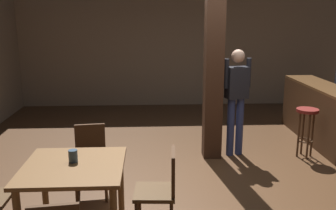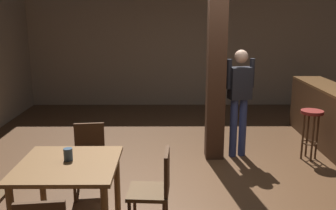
{
  "view_description": "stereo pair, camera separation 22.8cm",
  "coord_description": "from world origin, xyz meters",
  "px_view_note": "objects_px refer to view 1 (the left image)",
  "views": [
    {
      "loc": [
        -0.8,
        -4.85,
        2.24
      ],
      "look_at": [
        -0.54,
        0.08,
        1.05
      ],
      "focal_mm": 40.0,
      "sensor_mm": 36.0,
      "label": 1
    },
    {
      "loc": [
        -0.57,
        -4.86,
        2.24
      ],
      "look_at": [
        -0.54,
        0.08,
        1.05
      ],
      "focal_mm": 40.0,
      "sensor_mm": 36.0,
      "label": 2
    }
  ],
  "objects_px": {
    "chair_north": "(91,157)",
    "dining_table": "(74,176)",
    "bar_stool_near": "(307,121)",
    "bar_counter": "(317,113)",
    "napkin_cup": "(73,156)",
    "chair_east": "(162,187)",
    "standing_person": "(236,95)"
  },
  "relations": [
    {
      "from": "dining_table",
      "to": "chair_north",
      "type": "distance_m",
      "value": 0.92
    },
    {
      "from": "chair_north",
      "to": "bar_stool_near",
      "type": "distance_m",
      "value": 3.44
    },
    {
      "from": "chair_north",
      "to": "standing_person",
      "type": "distance_m",
      "value": 2.54
    },
    {
      "from": "chair_north",
      "to": "napkin_cup",
      "type": "xyz_separation_m",
      "value": [
        -0.04,
        -0.83,
        0.34
      ]
    },
    {
      "from": "bar_stool_near",
      "to": "standing_person",
      "type": "bearing_deg",
      "value": 172.23
    },
    {
      "from": "dining_table",
      "to": "napkin_cup",
      "type": "relative_size",
      "value": 7.85
    },
    {
      "from": "napkin_cup",
      "to": "bar_stool_near",
      "type": "relative_size",
      "value": 0.16
    },
    {
      "from": "standing_person",
      "to": "chair_north",
      "type": "bearing_deg",
      "value": -148.55
    },
    {
      "from": "chair_north",
      "to": "standing_person",
      "type": "xyz_separation_m",
      "value": [
        2.13,
        1.3,
        0.5
      ]
    },
    {
      "from": "chair_north",
      "to": "bar_stool_near",
      "type": "relative_size",
      "value": 1.12
    },
    {
      "from": "dining_table",
      "to": "bar_counter",
      "type": "relative_size",
      "value": 0.43
    },
    {
      "from": "chair_north",
      "to": "dining_table",
      "type": "bearing_deg",
      "value": -91.65
    },
    {
      "from": "dining_table",
      "to": "chair_north",
      "type": "xyz_separation_m",
      "value": [
        0.03,
        0.9,
        -0.15
      ]
    },
    {
      "from": "dining_table",
      "to": "bar_stool_near",
      "type": "height_order",
      "value": "bar_stool_near"
    },
    {
      "from": "standing_person",
      "to": "dining_table",
      "type": "bearing_deg",
      "value": -134.33
    },
    {
      "from": "chair_east",
      "to": "napkin_cup",
      "type": "xyz_separation_m",
      "value": [
        -0.9,
        0.07,
        0.34
      ]
    },
    {
      "from": "dining_table",
      "to": "bar_counter",
      "type": "xyz_separation_m",
      "value": [
        3.77,
        2.8,
        -0.13
      ]
    },
    {
      "from": "dining_table",
      "to": "chair_east",
      "type": "height_order",
      "value": "chair_east"
    },
    {
      "from": "dining_table",
      "to": "chair_east",
      "type": "relative_size",
      "value": 1.12
    },
    {
      "from": "chair_north",
      "to": "napkin_cup",
      "type": "distance_m",
      "value": 0.89
    },
    {
      "from": "chair_north",
      "to": "chair_east",
      "type": "relative_size",
      "value": 1.0
    },
    {
      "from": "chair_north",
      "to": "bar_stool_near",
      "type": "height_order",
      "value": "chair_north"
    },
    {
      "from": "chair_east",
      "to": "standing_person",
      "type": "relative_size",
      "value": 0.52
    },
    {
      "from": "napkin_cup",
      "to": "bar_stool_near",
      "type": "distance_m",
      "value": 3.84
    },
    {
      "from": "standing_person",
      "to": "bar_counter",
      "type": "bearing_deg",
      "value": 20.3
    },
    {
      "from": "chair_north",
      "to": "bar_counter",
      "type": "relative_size",
      "value": 0.38
    },
    {
      "from": "chair_east",
      "to": "bar_stool_near",
      "type": "relative_size",
      "value": 1.12
    },
    {
      "from": "chair_north",
      "to": "chair_east",
      "type": "xyz_separation_m",
      "value": [
        0.86,
        -0.89,
        0.0
      ]
    },
    {
      "from": "chair_north",
      "to": "standing_person",
      "type": "relative_size",
      "value": 0.52
    },
    {
      "from": "bar_counter",
      "to": "bar_stool_near",
      "type": "bearing_deg",
      "value": -123.94
    },
    {
      "from": "napkin_cup",
      "to": "bar_counter",
      "type": "height_order",
      "value": "bar_counter"
    },
    {
      "from": "standing_person",
      "to": "bar_stool_near",
      "type": "relative_size",
      "value": 2.16
    }
  ]
}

